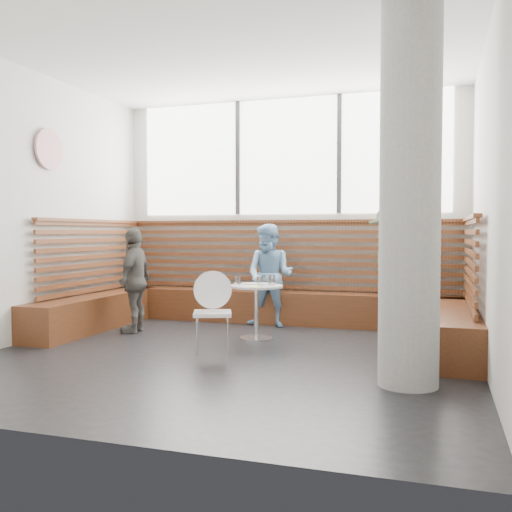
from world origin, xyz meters
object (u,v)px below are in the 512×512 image
(adult_man, at_px, (395,274))
(cafe_chair, at_px, (215,305))
(cafe_table, at_px, (256,301))
(child_back, at_px, (270,275))
(concrete_column, at_px, (410,194))
(child_left, at_px, (135,280))

(adult_man, bearing_deg, cafe_chair, 111.77)
(cafe_table, relative_size, child_back, 0.47)
(concrete_column, height_order, child_left, concrete_column)
(cafe_chair, bearing_deg, cafe_table, 54.76)
(concrete_column, bearing_deg, cafe_table, 139.29)
(cafe_table, bearing_deg, concrete_column, -40.71)
(child_left, bearing_deg, cafe_chair, 53.85)
(cafe_table, height_order, child_left, child_left)
(adult_man, relative_size, child_back, 1.15)
(cafe_table, height_order, child_back, child_back)
(adult_man, height_order, child_back, adult_man)
(cafe_chair, bearing_deg, adult_man, 10.03)
(cafe_table, relative_size, cafe_chair, 0.75)
(concrete_column, xyz_separation_m, cafe_chair, (-2.04, 0.76, -1.09))
(cafe_table, height_order, cafe_chair, cafe_chair)
(cafe_chair, height_order, child_left, child_left)
(cafe_table, xyz_separation_m, child_left, (-1.64, -0.01, 0.20))
(cafe_table, distance_m, child_back, 0.96)
(concrete_column, bearing_deg, cafe_chair, 159.66)
(cafe_table, distance_m, cafe_chair, 0.85)
(concrete_column, relative_size, adult_man, 1.99)
(concrete_column, distance_m, child_left, 3.92)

